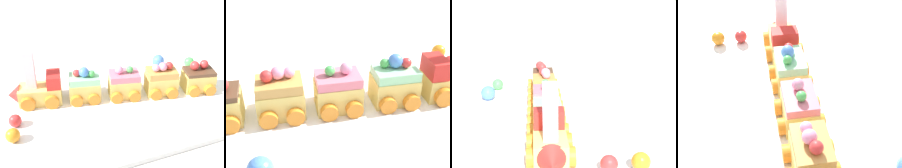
# 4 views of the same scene
# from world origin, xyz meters

# --- Properties ---
(ground_plane) EXTENTS (10.00, 10.00, 0.00)m
(ground_plane) POSITION_xyz_m (0.00, 0.00, 0.00)
(ground_plane) COLOR beige
(display_board) EXTENTS (0.70, 0.37, 0.01)m
(display_board) POSITION_xyz_m (0.00, 0.00, 0.01)
(display_board) COLOR white
(display_board) RESTS_ON ground_plane
(cake_train_locomotive) EXTENTS (0.12, 0.09, 0.12)m
(cake_train_locomotive) POSITION_xyz_m (0.16, -0.05, 0.04)
(cake_train_locomotive) COLOR #EACC66
(cake_train_locomotive) RESTS_ON display_board
(cake_car_mint) EXTENTS (0.08, 0.08, 0.08)m
(cake_car_mint) POSITION_xyz_m (0.06, -0.03, 0.04)
(cake_car_mint) COLOR #EACC66
(cake_car_mint) RESTS_ON display_board
(cake_car_strawberry) EXTENTS (0.08, 0.08, 0.07)m
(cake_car_strawberry) POSITION_xyz_m (-0.03, -0.01, 0.04)
(cake_car_strawberry) COLOR #EACC66
(cake_car_strawberry) RESTS_ON display_board
(cake_car_caramel) EXTENTS (0.08, 0.08, 0.08)m
(cake_car_caramel) POSITION_xyz_m (-0.11, 0.01, 0.04)
(cake_car_caramel) COLOR #EACC66
(cake_car_caramel) RESTS_ON display_board
(cake_car_chocolate) EXTENTS (0.08, 0.08, 0.07)m
(cake_car_chocolate) POSITION_xyz_m (-0.19, 0.03, 0.04)
(cake_car_chocolate) COLOR #EACC66
(cake_car_chocolate) RESTS_ON display_board
(gumball_green) EXTENTS (0.03, 0.03, 0.03)m
(gumball_green) POSITION_xyz_m (-0.24, -0.08, 0.03)
(gumball_green) COLOR #4CBC56
(gumball_green) RESTS_ON display_board
(gumball_blue) EXTENTS (0.03, 0.03, 0.03)m
(gumball_blue) POSITION_xyz_m (-0.16, -0.11, 0.03)
(gumball_blue) COLOR #4C84E0
(gumball_blue) RESTS_ON display_board
(gumball_red) EXTENTS (0.03, 0.03, 0.03)m
(gumball_red) POSITION_xyz_m (0.21, 0.01, 0.02)
(gumball_red) COLOR red
(gumball_red) RESTS_ON display_board
(gumball_orange) EXTENTS (0.03, 0.03, 0.03)m
(gumball_orange) POSITION_xyz_m (0.22, 0.06, 0.03)
(gumball_orange) COLOR orange
(gumball_orange) RESTS_ON display_board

